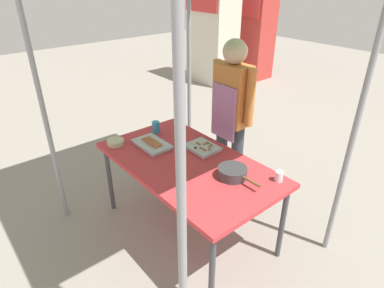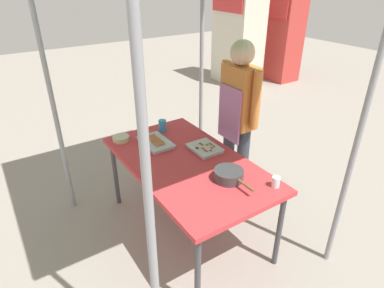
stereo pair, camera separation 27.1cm
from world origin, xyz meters
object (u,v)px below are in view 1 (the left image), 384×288
(drink_cup_by_wok, at_px, (156,127))
(neighbor_stall_right, at_px, (212,33))
(condiment_bowl, at_px, (116,142))
(neighbor_stall_left, at_px, (249,33))
(tray_grilled_sausages, at_px, (152,144))
(vendor_woman, at_px, (231,110))
(tray_meat_skewers, at_px, (202,148))
(drink_cup_near_edge, at_px, (279,176))
(stall_table, at_px, (187,167))
(cooking_wok, at_px, (233,172))

(drink_cup_by_wok, bearing_deg, neighbor_stall_right, 129.69)
(condiment_bowl, distance_m, neighbor_stall_left, 5.27)
(tray_grilled_sausages, height_order, neighbor_stall_left, neighbor_stall_left)
(vendor_woman, bearing_deg, tray_meat_skewers, 102.83)
(tray_grilled_sausages, xyz_separation_m, drink_cup_near_edge, (1.09, 0.43, 0.02))
(tray_grilled_sausages, bearing_deg, stall_table, 10.32)
(neighbor_stall_left, bearing_deg, tray_meat_skewers, -52.92)
(vendor_woman, bearing_deg, neighbor_stall_left, -50.56)
(stall_table, xyz_separation_m, neighbor_stall_right, (-3.33, 3.37, 0.32))
(neighbor_stall_right, bearing_deg, drink_cup_near_edge, -37.03)
(stall_table, bearing_deg, vendor_woman, 104.74)
(neighbor_stall_left, bearing_deg, stall_table, -53.78)
(vendor_woman, relative_size, neighbor_stall_left, 0.89)
(tray_grilled_sausages, bearing_deg, condiment_bowl, -134.93)
(cooking_wok, xyz_separation_m, drink_cup_near_edge, (0.26, 0.23, -0.00))
(tray_meat_skewers, xyz_separation_m, drink_cup_near_edge, (0.75, 0.12, 0.02))
(tray_grilled_sausages, height_order, cooking_wok, cooking_wok)
(stall_table, distance_m, condiment_bowl, 0.74)
(cooking_wok, height_order, condiment_bowl, cooking_wok)
(condiment_bowl, bearing_deg, tray_grilled_sausages, 45.07)
(cooking_wok, xyz_separation_m, vendor_woman, (-0.59, 0.58, 0.19))
(drink_cup_by_wok, distance_m, vendor_woman, 0.75)
(drink_cup_by_wok, relative_size, vendor_woman, 0.07)
(tray_grilled_sausages, bearing_deg, vendor_woman, 72.87)
(neighbor_stall_left, bearing_deg, vendor_woman, -50.56)
(drink_cup_by_wok, bearing_deg, cooking_wok, 0.63)
(stall_table, relative_size, neighbor_stall_left, 0.86)
(drink_cup_near_edge, xyz_separation_m, vendor_woman, (-0.85, 0.34, 0.19))
(tray_grilled_sausages, xyz_separation_m, cooking_wok, (0.83, 0.20, 0.02))
(tray_grilled_sausages, height_order, drink_cup_near_edge, drink_cup_near_edge)
(stall_table, bearing_deg, neighbor_stall_right, 134.67)
(drink_cup_near_edge, relative_size, vendor_woman, 0.05)
(drink_cup_by_wok, distance_m, neighbor_stall_right, 4.24)
(condiment_bowl, height_order, drink_cup_by_wok, drink_cup_by_wok)
(cooking_wok, distance_m, vendor_woman, 0.84)
(neighbor_stall_right, bearing_deg, cooking_wok, -41.01)
(condiment_bowl, relative_size, neighbor_stall_right, 0.08)
(tray_grilled_sausages, distance_m, drink_cup_near_edge, 1.17)
(stall_table, height_order, drink_cup_near_edge, drink_cup_near_edge)
(drink_cup_by_wok, bearing_deg, drink_cup_near_edge, 10.68)
(tray_meat_skewers, distance_m, cooking_wok, 0.50)
(stall_table, relative_size, condiment_bowl, 10.15)
(drink_cup_near_edge, relative_size, drink_cup_by_wok, 0.70)
(neighbor_stall_right, bearing_deg, stall_table, -45.33)
(cooking_wok, distance_m, neighbor_stall_right, 4.96)
(cooking_wok, xyz_separation_m, neighbor_stall_left, (-3.57, 4.20, 0.14))
(stall_table, xyz_separation_m, neighbor_stall_left, (-3.16, 4.32, 0.23))
(stall_table, distance_m, vendor_woman, 0.77)
(cooking_wok, height_order, neighbor_stall_right, neighbor_stall_right)
(stall_table, height_order, tray_grilled_sausages, tray_grilled_sausages)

